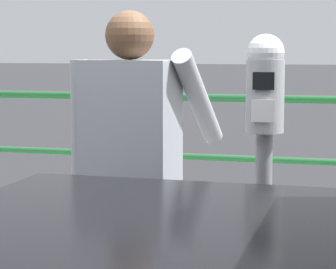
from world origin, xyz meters
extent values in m
cylinder|color=slate|center=(0.23, 0.31, 0.68)|extent=(0.07, 0.07, 1.10)
cylinder|color=#939699|center=(0.23, 0.31, 1.38)|extent=(0.16, 0.16, 0.30)
sphere|color=silver|center=(0.23, 0.31, 1.55)|extent=(0.15, 0.15, 0.15)
cube|color=black|center=(0.24, 0.22, 1.44)|extent=(0.09, 0.01, 0.07)
cube|color=white|center=(0.24, 0.22, 1.32)|extent=(0.09, 0.01, 0.09)
cube|color=gray|center=(-0.37, 0.38, 1.22)|extent=(0.44, 0.28, 0.60)
sphere|color=brown|center=(-0.37, 0.38, 1.63)|extent=(0.22, 0.22, 0.22)
cylinder|color=gray|center=(-0.62, 0.41, 1.24)|extent=(0.09, 0.09, 0.56)
cylinder|color=gray|center=(-0.09, 0.52, 1.35)|extent=(0.16, 0.48, 0.45)
cylinder|color=#1E602D|center=(0.00, 2.90, 1.19)|extent=(24.00, 0.06, 0.06)
cylinder|color=#1E602D|center=(0.00, 2.90, 0.72)|extent=(24.00, 0.05, 0.05)
cylinder|color=#1E602D|center=(-0.92, 2.90, 0.66)|extent=(0.06, 0.06, 1.06)
camera|label=1|loc=(0.60, -2.58, 1.56)|focal=75.63mm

